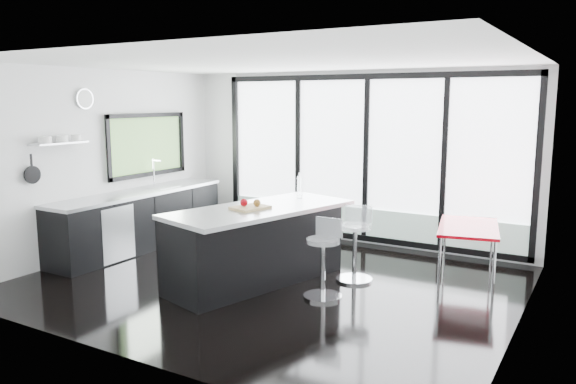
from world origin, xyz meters
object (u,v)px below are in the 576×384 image
Objects in this scene: island at (256,244)px; bar_stool_near at (323,268)px; red_table at (467,251)px; bar_stool_far at (355,253)px.

island is 1.01m from bar_stool_near.
bar_stool_near is at bearing -127.30° from red_table.
island is 3.63× the size of bar_stool_near.
bar_stool_near is at bearing -102.99° from bar_stool_far.
bar_stool_far is (0.07, 0.78, 0.01)m from bar_stool_near.
island reaches higher than bar_stool_near.
island is at bearing -154.64° from bar_stool_far.
island is 2.81m from red_table.
bar_stool_near reaches higher than red_table.
red_table is at bearing 28.68° from bar_stool_far.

